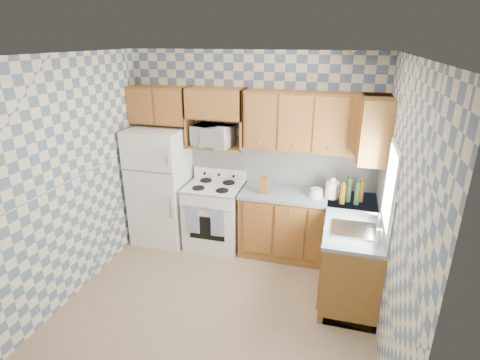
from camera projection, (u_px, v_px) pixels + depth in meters
name	position (u px, v px, depth m)	size (l,w,h in m)	color
floor	(218.00, 305.00, 4.25)	(3.40, 3.40, 0.00)	#7B694E
back_wall	(253.00, 152.00, 5.21)	(3.40, 0.02, 2.70)	slate
right_wall	(395.00, 216.00, 3.35)	(0.02, 3.20, 2.70)	slate
backsplash_back	(281.00, 165.00, 5.15)	(2.60, 0.01, 0.56)	silver
backsplash_right	(384.00, 197.00, 4.12)	(0.01, 1.60, 0.56)	silver
refrigerator	(161.00, 186.00, 5.39)	(0.75, 0.70, 1.68)	white
stove_body	(215.00, 216.00, 5.35)	(0.76, 0.65, 0.90)	white
cooktop	(214.00, 187.00, 5.19)	(0.76, 0.65, 0.03)	silver
backguard	(220.00, 174.00, 5.40)	(0.76, 0.08, 0.17)	white
dish_towel_left	(193.00, 220.00, 5.06)	(0.18, 0.03, 0.39)	navy
dish_towel_right	(217.00, 223.00, 4.97)	(0.18, 0.03, 0.39)	navy
base_cabinets_back	(306.00, 227.00, 5.06)	(1.75, 0.60, 0.88)	brown
base_cabinets_right	(350.00, 252.00, 4.47)	(0.60, 1.60, 0.88)	brown
countertop_back	(308.00, 196.00, 4.89)	(1.77, 0.63, 0.04)	slate
countertop_right	(354.00, 218.00, 4.30)	(0.63, 1.60, 0.04)	slate
upper_cabinets_back	(314.00, 122.00, 4.68)	(1.75, 0.33, 0.74)	brown
upper_cabinets_fridge	(159.00, 105.00, 5.15)	(0.82, 0.33, 0.50)	brown
upper_cabinets_right	(375.00, 129.00, 4.33)	(0.33, 0.70, 0.74)	brown
microwave_shelf	(217.00, 147.00, 5.14)	(0.80, 0.33, 0.03)	brown
microwave	(213.00, 136.00, 5.05)	(0.53, 0.36, 0.29)	white
sink	(355.00, 230.00, 3.98)	(0.48, 0.40, 0.03)	#B7B7BC
window	(390.00, 187.00, 3.72)	(0.02, 0.66, 0.86)	white
bottle_0	(349.00, 190.00, 4.63)	(0.07, 0.07, 0.32)	black
bottle_1	(357.00, 193.00, 4.56)	(0.07, 0.07, 0.30)	black
bottle_2	(361.00, 191.00, 4.64)	(0.07, 0.07, 0.27)	#603A09
bottle_3	(343.00, 194.00, 4.59)	(0.07, 0.07, 0.25)	#603A09
knife_block	(264.00, 185.00, 4.90)	(0.10, 0.10, 0.22)	brown
electric_kettle	(332.00, 190.00, 4.76)	(0.17, 0.17, 0.21)	white
food_containers	(316.00, 193.00, 4.80)	(0.17, 0.17, 0.11)	silver
soap_bottle	(379.00, 237.00, 3.68)	(0.06, 0.06, 0.17)	silver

